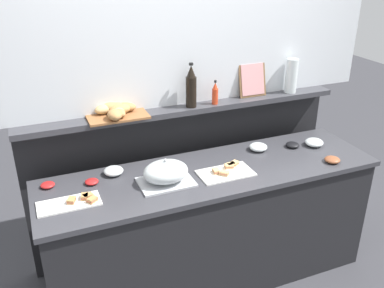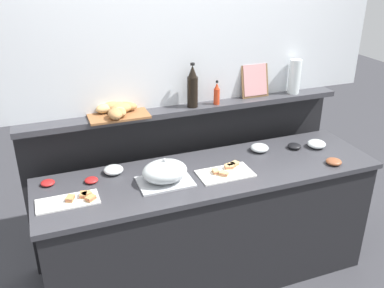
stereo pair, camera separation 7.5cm
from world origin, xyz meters
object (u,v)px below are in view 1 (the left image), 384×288
(bread_basket, at_px, (116,111))
(framed_picture, at_px, (252,79))
(wine_bottle_dark, at_px, (191,87))
(sandwich_platter_rear, at_px, (73,202))
(sandwich_platter_side, at_px, (226,171))
(condiment_bowl_dark, at_px, (332,160))
(glass_bowl_medium, at_px, (258,147))
(glass_bowl_small, at_px, (314,143))
(condiment_bowl_teal, at_px, (293,145))
(water_carafe, at_px, (291,76))
(condiment_bowl_red, at_px, (92,182))
(glass_bowl_large, at_px, (113,171))
(serving_cloche, at_px, (166,173))
(hot_sauce_bottle, at_px, (215,94))
(condiment_bowl_cream, at_px, (48,185))

(bread_basket, distance_m, framed_picture, 1.06)
(wine_bottle_dark, bearing_deg, sandwich_platter_rear, -153.46)
(sandwich_platter_side, relative_size, bread_basket, 0.89)
(wine_bottle_dark, height_order, framed_picture, wine_bottle_dark)
(condiment_bowl_dark, bearing_deg, glass_bowl_medium, 136.36)
(glass_bowl_small, height_order, condiment_bowl_teal, glass_bowl_small)
(sandwich_platter_side, height_order, condiment_bowl_dark, condiment_bowl_dark)
(glass_bowl_small, bearing_deg, water_carafe, 91.33)
(sandwich_platter_rear, relative_size, glass_bowl_medium, 2.73)
(condiment_bowl_teal, distance_m, condiment_bowl_red, 1.47)
(glass_bowl_large, xyz_separation_m, condiment_bowl_red, (-0.15, -0.07, -0.01))
(serving_cloche, relative_size, glass_bowl_small, 2.52)
(serving_cloche, relative_size, hot_sauce_bottle, 1.93)
(serving_cloche, height_order, glass_bowl_medium, serving_cloche)
(glass_bowl_large, bearing_deg, framed_picture, 12.64)
(framed_picture, xyz_separation_m, water_carafe, (0.32, -0.04, 0.00))
(condiment_bowl_red, bearing_deg, sandwich_platter_rear, -126.59)
(serving_cloche, relative_size, condiment_bowl_teal, 3.41)
(hot_sauce_bottle, bearing_deg, sandwich_platter_side, -105.40)
(sandwich_platter_rear, height_order, condiment_bowl_dark, condiment_bowl_dark)
(condiment_bowl_red, bearing_deg, wine_bottle_dark, 19.22)
(condiment_bowl_teal, height_order, hot_sauce_bottle, hot_sauce_bottle)
(glass_bowl_large, bearing_deg, hot_sauce_bottle, 13.51)
(condiment_bowl_cream, height_order, water_carafe, water_carafe)
(sandwich_platter_rear, bearing_deg, condiment_bowl_cream, 115.53)
(wine_bottle_dark, bearing_deg, hot_sauce_bottle, -3.36)
(glass_bowl_medium, height_order, bread_basket, bread_basket)
(wine_bottle_dark, bearing_deg, water_carafe, 0.93)
(glass_bowl_large, height_order, wine_bottle_dark, wine_bottle_dark)
(condiment_bowl_dark, height_order, condiment_bowl_red, condiment_bowl_dark)
(sandwich_platter_side, bearing_deg, condiment_bowl_dark, -10.63)
(glass_bowl_large, xyz_separation_m, condiment_bowl_dark, (1.43, -0.40, -0.00))
(sandwich_platter_rear, relative_size, hot_sauce_bottle, 2.03)
(water_carafe, bearing_deg, bread_basket, 179.85)
(sandwich_platter_side, relative_size, hot_sauce_bottle, 2.03)
(water_carafe, bearing_deg, condiment_bowl_red, -169.99)
(condiment_bowl_cream, distance_m, wine_bottle_dark, 1.15)
(glass_bowl_large, height_order, condiment_bowl_teal, glass_bowl_large)
(glass_bowl_small, height_order, wine_bottle_dark, wine_bottle_dark)
(condiment_bowl_cream, distance_m, water_carafe, 1.94)
(condiment_bowl_teal, height_order, water_carafe, water_carafe)
(glass_bowl_large, bearing_deg, glass_bowl_small, -5.12)
(sandwich_platter_rear, bearing_deg, wine_bottle_dark, 26.54)
(framed_picture, bearing_deg, serving_cloche, -150.49)
(glass_bowl_large, relative_size, glass_bowl_small, 0.95)
(condiment_bowl_dark, xyz_separation_m, condiment_bowl_cream, (-1.84, 0.39, -0.00))
(serving_cloche, relative_size, water_carafe, 1.29)
(hot_sauce_bottle, bearing_deg, wine_bottle_dark, 176.64)
(glass_bowl_small, relative_size, condiment_bowl_red, 1.59)
(condiment_bowl_red, relative_size, framed_picture, 0.33)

